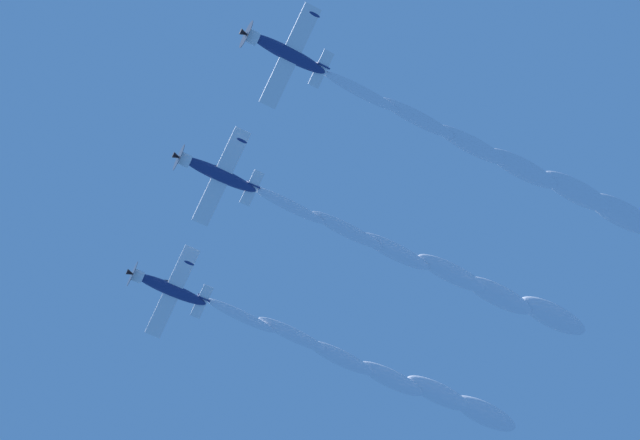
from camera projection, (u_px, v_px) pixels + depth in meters
airplane_lead at (285, 52)px, 80.47m from camera, size 9.39×8.81×3.94m
airplane_left_wingman at (217, 173)px, 84.55m from camera, size 9.46×8.84×3.70m
airplane_right_wingman at (168, 288)px, 89.96m from camera, size 9.36×8.88×3.55m
smoke_trail_lead at (541, 176)px, 87.78m from camera, size 18.58×35.82×4.75m
smoke_trail_left_wingman at (469, 281)px, 91.84m from camera, size 19.12×36.66×4.67m
smoke_trail_right_wingman at (408, 383)px, 97.44m from camera, size 18.05×36.27×4.79m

